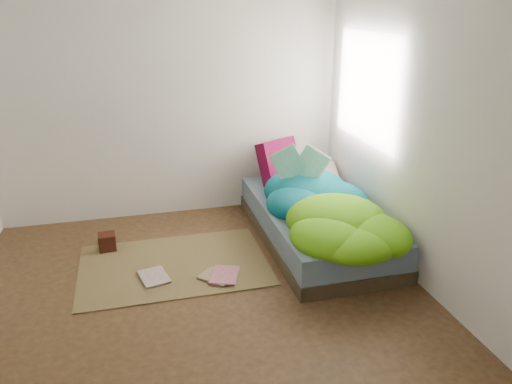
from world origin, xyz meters
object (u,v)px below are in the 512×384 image
at_px(wooden_box, 107,242).
at_px(floor_book_a, 141,280).
at_px(floor_book_b, 211,275).
at_px(pillow_magenta, 279,161).
at_px(open_book, 300,153).
at_px(bed, 316,223).

distance_m(wooden_box, floor_book_a, 0.72).
bearing_deg(floor_book_a, floor_book_b, -19.36).
relative_size(floor_book_a, floor_book_b, 0.98).
xyz_separation_m(wooden_box, floor_book_a, (0.27, -0.66, -0.06)).
bearing_deg(wooden_box, floor_book_b, -40.75).
bearing_deg(pillow_magenta, floor_book_b, -157.07).
xyz_separation_m(open_book, floor_book_b, (-0.98, -0.64, -0.79)).
height_order(wooden_box, floor_book_a, wooden_box).
relative_size(bed, pillow_magenta, 4.38).
relative_size(bed, wooden_box, 13.23).
xyz_separation_m(bed, floor_book_a, (-1.66, -0.39, -0.15)).
bearing_deg(floor_book_a, pillow_magenta, 24.15).
xyz_separation_m(bed, open_book, (-0.11, 0.19, 0.65)).
relative_size(wooden_box, floor_book_a, 0.52).
height_order(floor_book_a, floor_book_b, floor_book_b).
height_order(bed, floor_book_b, bed).
height_order(bed, floor_book_a, bed).
xyz_separation_m(pillow_magenta, floor_book_a, (-1.52, -1.14, -0.55)).
bearing_deg(bed, pillow_magenta, 100.50).
xyz_separation_m(bed, pillow_magenta, (-0.14, 0.76, 0.40)).
distance_m(pillow_magenta, floor_book_b, 1.63).
bearing_deg(open_book, floor_book_b, -124.93).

